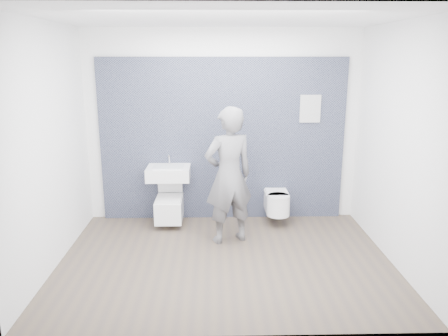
{
  "coord_description": "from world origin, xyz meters",
  "views": [
    {
      "loc": [
        -0.13,
        -4.88,
        2.41
      ],
      "look_at": [
        0.0,
        0.6,
        1.0
      ],
      "focal_mm": 35.0,
      "sensor_mm": 36.0,
      "label": 1
    }
  ],
  "objects_px": {
    "toilet_square": "(169,207)",
    "visitor": "(229,176)",
    "washbasin": "(169,173)",
    "toilet_rounded": "(277,203)"
  },
  "relations": [
    {
      "from": "toilet_square",
      "to": "toilet_rounded",
      "type": "distance_m",
      "value": 1.58
    },
    {
      "from": "toilet_square",
      "to": "visitor",
      "type": "distance_m",
      "value": 1.22
    },
    {
      "from": "washbasin",
      "to": "visitor",
      "type": "height_order",
      "value": "visitor"
    },
    {
      "from": "toilet_square",
      "to": "visitor",
      "type": "height_order",
      "value": "visitor"
    },
    {
      "from": "washbasin",
      "to": "visitor",
      "type": "relative_size",
      "value": 0.34
    },
    {
      "from": "toilet_rounded",
      "to": "visitor",
      "type": "distance_m",
      "value": 1.1
    },
    {
      "from": "washbasin",
      "to": "visitor",
      "type": "distance_m",
      "value": 1.07
    },
    {
      "from": "washbasin",
      "to": "toilet_rounded",
      "type": "distance_m",
      "value": 1.64
    },
    {
      "from": "toilet_rounded",
      "to": "washbasin",
      "type": "bearing_deg",
      "value": 178.08
    },
    {
      "from": "toilet_square",
      "to": "visitor",
      "type": "relative_size",
      "value": 0.41
    }
  ]
}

